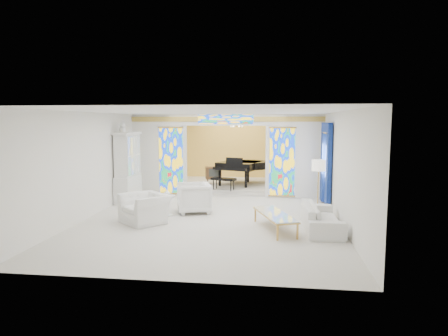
# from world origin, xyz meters

# --- Properties ---
(floor) EXTENTS (12.00, 12.00, 0.00)m
(floor) POSITION_xyz_m (0.00, 0.00, 0.00)
(floor) COLOR beige
(floor) RESTS_ON ground
(ceiling) EXTENTS (7.00, 12.00, 0.02)m
(ceiling) POSITION_xyz_m (0.00, 0.00, 3.00)
(ceiling) COLOR white
(ceiling) RESTS_ON wall_back
(wall_back) EXTENTS (7.00, 0.02, 3.00)m
(wall_back) POSITION_xyz_m (0.00, 6.00, 1.50)
(wall_back) COLOR white
(wall_back) RESTS_ON floor
(wall_front) EXTENTS (7.00, 0.02, 3.00)m
(wall_front) POSITION_xyz_m (0.00, -6.00, 1.50)
(wall_front) COLOR white
(wall_front) RESTS_ON floor
(wall_left) EXTENTS (0.02, 12.00, 3.00)m
(wall_left) POSITION_xyz_m (-3.50, 0.00, 1.50)
(wall_left) COLOR white
(wall_left) RESTS_ON floor
(wall_right) EXTENTS (0.02, 12.00, 3.00)m
(wall_right) POSITION_xyz_m (3.50, 0.00, 1.50)
(wall_right) COLOR white
(wall_right) RESTS_ON floor
(partition_wall) EXTENTS (7.00, 0.22, 3.00)m
(partition_wall) POSITION_xyz_m (0.00, 2.00, 1.65)
(partition_wall) COLOR white
(partition_wall) RESTS_ON floor
(stained_glass_left) EXTENTS (0.90, 0.04, 2.40)m
(stained_glass_left) POSITION_xyz_m (-2.03, 1.89, 1.30)
(stained_glass_left) COLOR gold
(stained_glass_left) RESTS_ON partition_wall
(stained_glass_right) EXTENTS (0.90, 0.04, 2.40)m
(stained_glass_right) POSITION_xyz_m (2.03, 1.89, 1.30)
(stained_glass_right) COLOR gold
(stained_glass_right) RESTS_ON partition_wall
(stained_glass_transom) EXTENTS (2.00, 0.04, 0.34)m
(stained_glass_transom) POSITION_xyz_m (0.00, 1.89, 2.82)
(stained_glass_transom) COLOR gold
(stained_glass_transom) RESTS_ON partition_wall
(alcove_platform) EXTENTS (6.80, 3.80, 0.18)m
(alcove_platform) POSITION_xyz_m (0.00, 4.10, 0.09)
(alcove_platform) COLOR beige
(alcove_platform) RESTS_ON floor
(gold_curtain_back) EXTENTS (6.70, 0.10, 2.90)m
(gold_curtain_back) POSITION_xyz_m (0.00, 5.88, 1.50)
(gold_curtain_back) COLOR #E4B84F
(gold_curtain_back) RESTS_ON wall_back
(chandelier) EXTENTS (0.48, 0.48, 0.30)m
(chandelier) POSITION_xyz_m (0.20, 4.00, 2.55)
(chandelier) COLOR gold
(chandelier) RESTS_ON ceiling
(blue_drapes) EXTENTS (0.14, 1.85, 2.65)m
(blue_drapes) POSITION_xyz_m (3.40, 0.70, 1.58)
(blue_drapes) COLOR navy
(blue_drapes) RESTS_ON wall_right
(china_cabinet) EXTENTS (0.56, 1.46, 2.72)m
(china_cabinet) POSITION_xyz_m (-3.22, 0.60, 1.17)
(china_cabinet) COLOR silver
(china_cabinet) RESTS_ON floor
(armchair_left) EXTENTS (1.59, 1.58, 0.78)m
(armchair_left) POSITION_xyz_m (-1.73, -2.15, 0.39)
(armchair_left) COLOR silver
(armchair_left) RESTS_ON floor
(armchair_right) EXTENTS (1.23, 1.21, 0.90)m
(armchair_right) POSITION_xyz_m (-0.65, -0.81, 0.45)
(armchair_right) COLOR white
(armchair_right) RESTS_ON floor
(sofa) EXTENTS (0.91, 2.22, 0.64)m
(sofa) POSITION_xyz_m (2.95, -2.29, 0.32)
(sofa) COLOR white
(sofa) RESTS_ON floor
(side_table) EXTENTS (0.62, 0.62, 0.59)m
(side_table) POSITION_xyz_m (-1.33, -1.31, 0.39)
(side_table) COLOR silver
(side_table) RESTS_ON floor
(vase) EXTENTS (0.22, 0.22, 0.19)m
(vase) POSITION_xyz_m (-1.33, -1.31, 0.69)
(vase) COLOR white
(vase) RESTS_ON side_table
(coffee_table) EXTENTS (1.19, 2.00, 0.43)m
(coffee_table) POSITION_xyz_m (1.77, -2.47, 0.39)
(coffee_table) COLOR white
(coffee_table) RESTS_ON floor
(floor_lamp) EXTENTS (0.48, 0.48, 1.63)m
(floor_lamp) POSITION_xyz_m (3.03, -0.65, 1.39)
(floor_lamp) COLOR gold
(floor_lamp) RESTS_ON floor
(grand_piano) EXTENTS (2.35, 2.96, 1.14)m
(grand_piano) POSITION_xyz_m (0.53, 3.78, 0.95)
(grand_piano) COLOR black
(grand_piano) RESTS_ON alcove_platform
(tv_console) EXTENTS (0.70, 0.56, 0.72)m
(tv_console) POSITION_xyz_m (-0.72, 3.63, 0.64)
(tv_console) COLOR #523A1D
(tv_console) RESTS_ON alcove_platform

